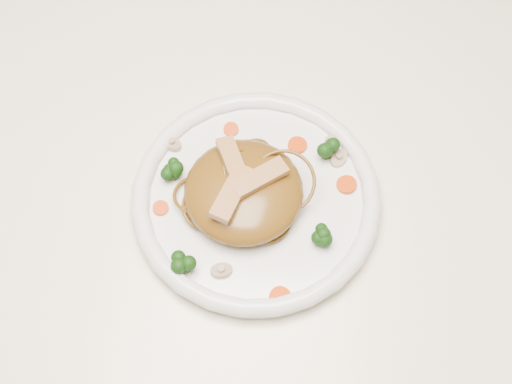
# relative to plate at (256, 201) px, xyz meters

# --- Properties ---
(ground) EXTENTS (4.00, 4.00, 0.00)m
(ground) POSITION_rel_plate_xyz_m (-0.06, -0.05, -0.76)
(ground) COLOR brown
(ground) RESTS_ON ground
(table) EXTENTS (1.20, 0.80, 0.75)m
(table) POSITION_rel_plate_xyz_m (-0.06, -0.05, -0.11)
(table) COLOR white
(table) RESTS_ON ground
(plate) EXTENTS (0.28, 0.28, 0.02)m
(plate) POSITION_rel_plate_xyz_m (0.00, 0.00, 0.00)
(plate) COLOR white
(plate) RESTS_ON table
(noodle_mound) EXTENTS (0.13, 0.13, 0.04)m
(noodle_mound) POSITION_rel_plate_xyz_m (-0.01, -0.00, 0.03)
(noodle_mound) COLOR brown
(noodle_mound) RESTS_ON plate
(chicken_a) EXTENTS (0.06, 0.05, 0.01)m
(chicken_a) POSITION_rel_plate_xyz_m (0.00, 0.00, 0.05)
(chicken_a) COLOR tan
(chicken_a) RESTS_ON noodle_mound
(chicken_b) EXTENTS (0.04, 0.06, 0.01)m
(chicken_b) POSITION_rel_plate_xyz_m (-0.03, 0.02, 0.05)
(chicken_b) COLOR tan
(chicken_b) RESTS_ON noodle_mound
(chicken_c) EXTENTS (0.04, 0.07, 0.01)m
(chicken_c) POSITION_rel_plate_xyz_m (-0.02, -0.02, 0.05)
(chicken_c) COLOR tan
(chicken_c) RESTS_ON noodle_mound
(broccoli_0) EXTENTS (0.04, 0.04, 0.03)m
(broccoli_0) POSITION_rel_plate_xyz_m (0.07, 0.06, 0.02)
(broccoli_0) COLOR #0E390C
(broccoli_0) RESTS_ON plate
(broccoli_1) EXTENTS (0.03, 0.03, 0.03)m
(broccoli_1) POSITION_rel_plate_xyz_m (-0.09, 0.02, 0.02)
(broccoli_1) COLOR #0E390C
(broccoli_1) RESTS_ON plate
(broccoli_2) EXTENTS (0.03, 0.03, 0.03)m
(broccoli_2) POSITION_rel_plate_xyz_m (-0.07, -0.09, 0.02)
(broccoli_2) COLOR #0E390C
(broccoli_2) RESTS_ON plate
(broccoli_3) EXTENTS (0.02, 0.02, 0.03)m
(broccoli_3) POSITION_rel_plate_xyz_m (0.08, -0.04, 0.02)
(broccoli_3) COLOR #0E390C
(broccoli_3) RESTS_ON plate
(carrot_0) EXTENTS (0.03, 0.03, 0.00)m
(carrot_0) POSITION_rel_plate_xyz_m (0.04, 0.07, 0.01)
(carrot_0) COLOR #E14008
(carrot_0) RESTS_ON plate
(carrot_1) EXTENTS (0.02, 0.02, 0.00)m
(carrot_1) POSITION_rel_plate_xyz_m (-0.10, -0.02, 0.01)
(carrot_1) COLOR #E14008
(carrot_1) RESTS_ON plate
(carrot_2) EXTENTS (0.03, 0.03, 0.00)m
(carrot_2) POSITION_rel_plate_xyz_m (0.10, 0.02, 0.01)
(carrot_2) COLOR #E14008
(carrot_2) RESTS_ON plate
(carrot_3) EXTENTS (0.02, 0.02, 0.00)m
(carrot_3) POSITION_rel_plate_xyz_m (-0.04, 0.08, 0.01)
(carrot_3) COLOR #E14008
(carrot_3) RESTS_ON plate
(carrot_4) EXTENTS (0.03, 0.03, 0.00)m
(carrot_4) POSITION_rel_plate_xyz_m (0.04, -0.11, 0.01)
(carrot_4) COLOR #E14008
(carrot_4) RESTS_ON plate
(mushroom_0) EXTENTS (0.03, 0.03, 0.01)m
(mushroom_0) POSITION_rel_plate_xyz_m (-0.03, -0.09, 0.01)
(mushroom_0) COLOR #BDAF8E
(mushroom_0) RESTS_ON plate
(mushroom_1) EXTENTS (0.03, 0.03, 0.01)m
(mushroom_1) POSITION_rel_plate_xyz_m (0.09, 0.06, 0.01)
(mushroom_1) COLOR #BDAF8E
(mushroom_1) RESTS_ON plate
(mushroom_2) EXTENTS (0.03, 0.03, 0.01)m
(mushroom_2) POSITION_rel_plate_xyz_m (-0.10, 0.06, 0.01)
(mushroom_2) COLOR #BDAF8E
(mushroom_2) RESTS_ON plate
(mushroom_3) EXTENTS (0.03, 0.03, 0.01)m
(mushroom_3) POSITION_rel_plate_xyz_m (0.08, 0.08, 0.01)
(mushroom_3) COLOR #BDAF8E
(mushroom_3) RESTS_ON plate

